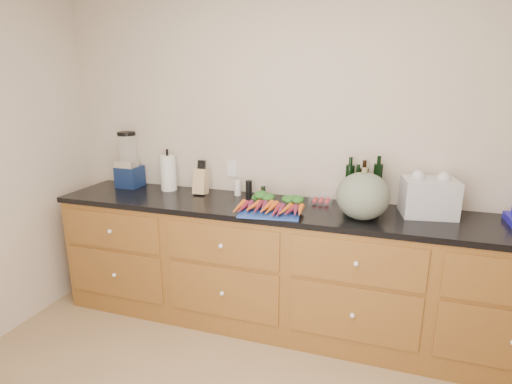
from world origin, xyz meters
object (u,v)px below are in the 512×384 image
(cutting_board, at_px, (270,212))
(paper_towel, at_px, (168,173))
(carrots, at_px, (272,206))
(knife_block, at_px, (201,181))
(tomato_box, at_px, (321,198))
(blender_appliance, at_px, (129,163))
(squash, at_px, (363,196))

(cutting_board, distance_m, paper_towel, 1.02)
(carrots, xyz_separation_m, knife_block, (-0.66, 0.26, 0.06))
(knife_block, bearing_deg, cutting_board, -24.53)
(paper_towel, distance_m, tomato_box, 1.26)
(carrots, xyz_separation_m, blender_appliance, (-1.33, 0.28, 0.17))
(cutting_board, relative_size, squash, 1.19)
(paper_towel, bearing_deg, blender_appliance, -179.61)
(cutting_board, height_order, tomato_box, tomato_box)
(blender_appliance, height_order, knife_block, blender_appliance)
(squash, bearing_deg, knife_block, 169.28)
(blender_appliance, relative_size, knife_block, 2.34)
(knife_block, bearing_deg, blender_appliance, 178.52)
(squash, relative_size, paper_towel, 1.19)
(squash, bearing_deg, blender_appliance, 172.47)
(carrots, height_order, paper_towel, paper_towel)
(knife_block, distance_m, tomato_box, 0.95)
(carrots, distance_m, tomato_box, 0.42)
(squash, relative_size, blender_appliance, 0.73)
(carrots, relative_size, paper_towel, 1.67)
(carrots, bearing_deg, knife_block, 158.20)
(carrots, height_order, tomato_box, tomato_box)
(cutting_board, bearing_deg, squash, 5.95)
(cutting_board, relative_size, blender_appliance, 0.87)
(carrots, relative_size, tomato_box, 2.85)
(carrots, relative_size, blender_appliance, 1.03)
(squash, bearing_deg, tomato_box, 138.60)
(squash, xyz_separation_m, tomato_box, (-0.30, 0.27, -0.11))
(blender_appliance, bearing_deg, knife_block, -1.48)
(cutting_board, distance_m, carrots, 0.05)
(squash, distance_m, paper_towel, 1.58)
(paper_towel, bearing_deg, squash, -9.38)
(paper_towel, bearing_deg, carrots, -16.41)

